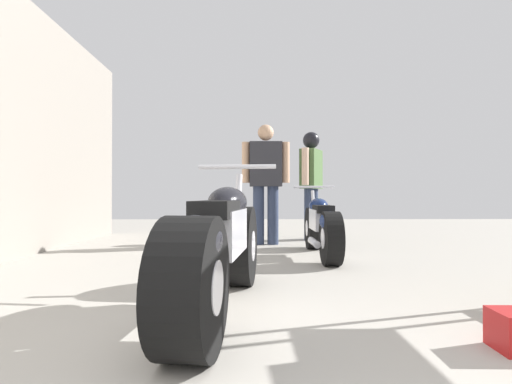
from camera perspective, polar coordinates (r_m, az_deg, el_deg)
ground_plane at (r=3.75m, az=-1.73°, el=-11.61°), size 16.60×16.60×0.00m
motorcycle_maroon_cruiser at (r=2.44m, az=-5.24°, el=-8.15°), size 0.63×2.08×0.96m
motorcycle_black_naked at (r=4.71m, az=9.47°, el=-4.92°), size 0.54×1.82×0.85m
mechanic_in_blue at (r=5.81m, az=1.42°, el=2.26°), size 0.71×0.26×1.77m
mechanic_with_helmet at (r=6.50m, az=8.02°, el=2.45°), size 0.43×0.66×1.77m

